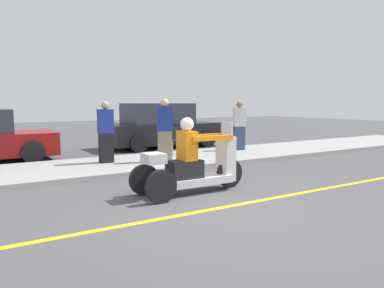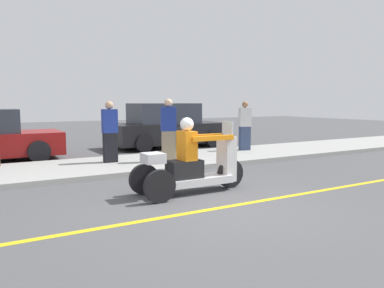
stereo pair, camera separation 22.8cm
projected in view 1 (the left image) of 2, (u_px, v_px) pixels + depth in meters
ground_plane at (223, 207)px, 6.22m from camera, size 60.00×60.00×0.00m
lane_stripe at (228, 206)px, 6.27m from camera, size 24.00×0.12×0.01m
sidewalk_strip at (122, 165)px, 10.10m from camera, size 28.00×2.80×0.12m
motorcycle_trike at (192, 166)px, 7.18m from camera, size 2.34×0.80×1.46m
spectator_end_of_line at (165, 131)px, 10.25m from camera, size 0.47×0.37×1.72m
spectator_mid_group at (239, 126)px, 12.74m from camera, size 0.45×0.35×1.65m
spectator_far_back at (106, 133)px, 10.02m from camera, size 0.40×0.25×1.65m
folding_chair_set_back at (174, 138)px, 11.79m from camera, size 0.47×0.47×0.82m
parked_car_lot_center at (161, 127)px, 14.44m from camera, size 4.44×2.07×1.70m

